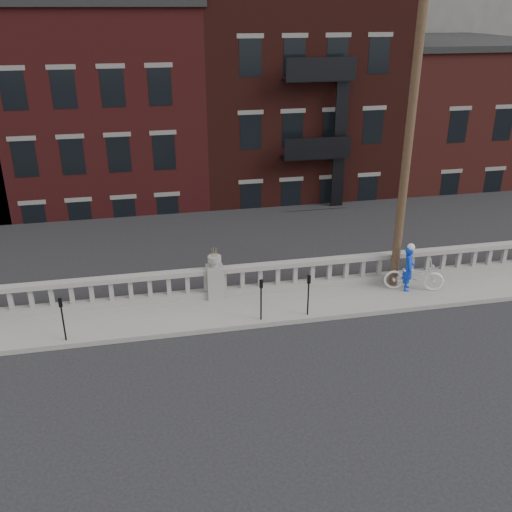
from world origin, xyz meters
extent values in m
plane|color=black|center=(0.00, 0.00, 0.00)|extent=(120.00, 120.00, 0.00)
cube|color=gray|center=(0.00, 3.00, 0.07)|extent=(32.00, 2.20, 0.15)
cube|color=gray|center=(0.00, 3.95, 0.28)|extent=(28.00, 0.34, 0.25)
cube|color=gray|center=(0.00, 3.95, 1.10)|extent=(28.00, 0.34, 0.16)
cube|color=gray|center=(0.00, 3.95, 0.70)|extent=(0.55, 0.55, 1.10)
cylinder|color=gray|center=(0.00, 3.95, 1.35)|extent=(0.24, 0.24, 0.20)
cylinder|color=gray|center=(0.00, 3.95, 1.53)|extent=(0.44, 0.44, 0.18)
cube|color=#605E59|center=(0.00, 4.30, -2.42)|extent=(36.00, 0.50, 5.15)
cube|color=black|center=(0.00, 25.95, -5.25)|extent=(80.00, 44.00, 0.50)
cube|color=#595651|center=(-2.00, 8.45, -3.00)|extent=(16.00, 7.00, 4.00)
cube|color=#595651|center=(22.00, 32.95, 4.00)|extent=(14.00, 14.00, 18.00)
cube|color=#4F1617|center=(-4.00, 19.95, 2.00)|extent=(10.00, 14.00, 14.00)
cube|color=black|center=(-4.00, 19.95, 9.15)|extent=(10.30, 14.30, 0.30)
cube|color=#34110E|center=(6.00, 19.95, 2.75)|extent=(10.00, 14.00, 15.50)
cube|color=#551E1A|center=(16.00, 19.95, 1.00)|extent=(10.00, 14.00, 12.00)
cube|color=black|center=(16.00, 19.95, 7.15)|extent=(10.30, 14.30, 0.30)
cylinder|color=#422D1E|center=(6.20, 3.60, 5.15)|extent=(0.28, 0.28, 10.00)
cylinder|color=black|center=(-4.64, 2.15, 0.70)|extent=(0.05, 0.05, 1.10)
cube|color=black|center=(-4.64, 2.15, 1.38)|extent=(0.10, 0.08, 0.26)
cube|color=black|center=(-4.64, 2.10, 1.42)|extent=(0.06, 0.01, 0.08)
cylinder|color=black|center=(1.16, 2.15, 0.70)|extent=(0.05, 0.05, 1.10)
cube|color=black|center=(1.16, 2.15, 1.38)|extent=(0.10, 0.08, 0.26)
cube|color=black|center=(1.16, 2.10, 1.42)|extent=(0.06, 0.01, 0.08)
cylinder|color=black|center=(2.66, 2.15, 0.70)|extent=(0.05, 0.05, 1.10)
cube|color=black|center=(2.66, 2.15, 1.38)|extent=(0.10, 0.08, 0.26)
cube|color=black|center=(2.66, 2.10, 1.42)|extent=(0.06, 0.01, 0.08)
imported|color=silver|center=(6.69, 3.08, 0.68)|extent=(2.12, 1.27, 1.05)
imported|color=#0D34C9|center=(6.47, 3.14, 0.94)|extent=(0.58, 0.68, 1.58)
camera|label=1|loc=(-2.11, -12.86, 9.09)|focal=40.00mm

